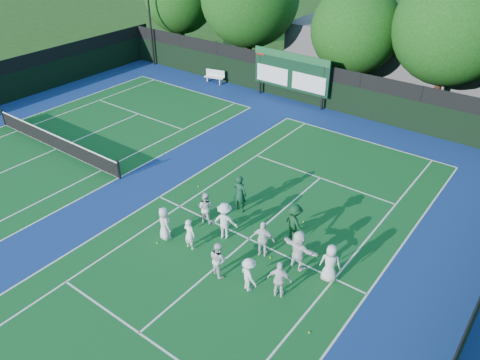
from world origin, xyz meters
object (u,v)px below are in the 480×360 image
Objects in this scene: scoreboard at (291,72)px; bench at (215,76)px; tennis_net at (55,141)px; coach_left at (240,194)px.

scoreboard reaches higher than bench.
coach_left reaches higher than tennis_net.
tennis_net is at bearing -90.75° from bench.
bench is at bearing 89.25° from tennis_net.
scoreboard is at bearing 64.40° from tennis_net.
tennis_net is 14.37m from bench.
tennis_net is 12.48m from coach_left.
bench is 17.75m from coach_left.
bench is (-6.80, -0.21, -1.65)m from scoreboard.
bench is (0.19, 14.37, 0.05)m from tennis_net.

